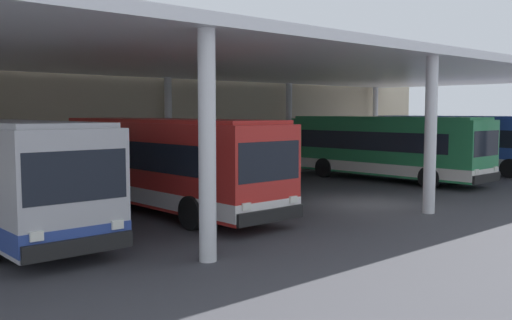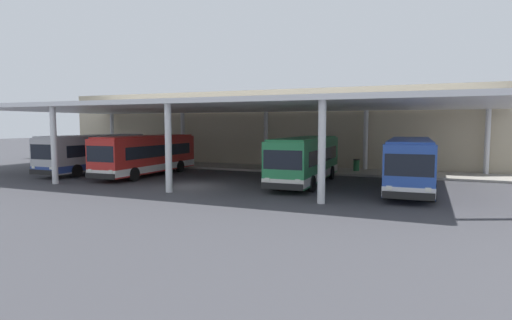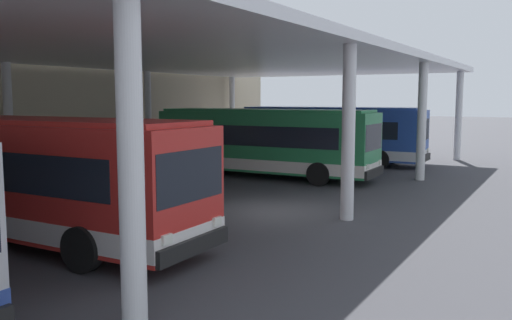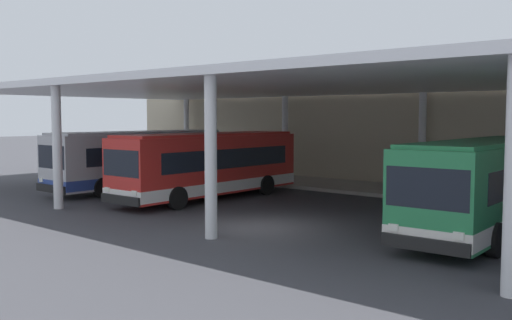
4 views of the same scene
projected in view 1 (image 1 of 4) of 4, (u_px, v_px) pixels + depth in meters
The scene contains 9 objects.
ground_plane at pixel (368, 204), 20.93m from camera, with size 200.00×200.00×0.00m, color #3D3D42.
platform_kerb at pixel (187, 175), 29.68m from camera, with size 42.00×4.50×0.18m, color #A39E93.
station_building_facade at pixel (154, 107), 31.80m from camera, with size 48.00×1.60×7.40m, color #C1B293.
canopy_shelter at pixel (268, 68), 24.58m from camera, with size 40.00×17.00×5.55m.
bus_second_bay at pixel (165, 163), 19.40m from camera, with size 2.85×10.57×3.17m.
bus_middle_bay at pixel (384, 147), 28.14m from camera, with size 2.89×10.58×3.17m.
bus_far_bay at pixel (463, 143), 32.14m from camera, with size 2.94×10.60×3.17m.
bench_waiting at pixel (271, 158), 33.70m from camera, with size 1.80×0.45×0.92m.
trash_bin at pixel (301, 155), 35.54m from camera, with size 0.52×0.52×0.98m.
Camera 1 is at (-16.85, -12.75, 3.42)m, focal length 39.67 mm.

